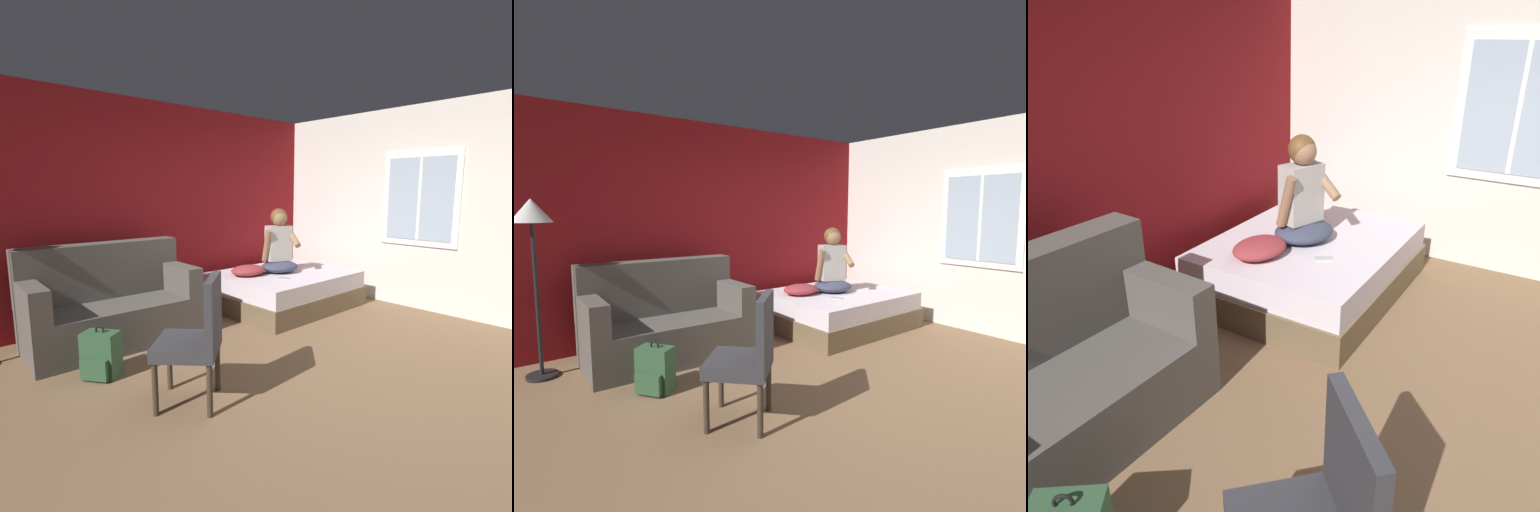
% 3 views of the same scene
% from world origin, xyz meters
% --- Properties ---
extents(ground_plane, '(40.00, 40.00, 0.00)m').
position_xyz_m(ground_plane, '(0.00, 0.00, 0.00)').
color(ground_plane, brown).
extents(wall_back_accent, '(10.09, 0.16, 2.70)m').
position_xyz_m(wall_back_accent, '(0.00, 2.71, 1.35)').
color(wall_back_accent, maroon).
rests_on(wall_back_accent, ground).
extents(wall_side_with_window, '(0.19, 6.67, 2.70)m').
position_xyz_m(wall_side_with_window, '(2.62, 0.01, 1.35)').
color(wall_side_with_window, silver).
rests_on(wall_side_with_window, ground).
extents(bed, '(1.83, 1.47, 0.48)m').
position_xyz_m(bed, '(1.30, 1.68, 0.24)').
color(bed, brown).
rests_on(bed, ground).
extents(couch, '(1.73, 0.89, 1.04)m').
position_xyz_m(couch, '(-1.01, 2.01, 0.39)').
color(couch, '#514C47').
rests_on(couch, ground).
extents(side_chair, '(0.65, 0.65, 0.98)m').
position_xyz_m(side_chair, '(-1.06, 0.35, 0.53)').
color(side_chair, '#382D23').
rests_on(side_chair, ground).
extents(person_seated, '(0.64, 0.59, 0.88)m').
position_xyz_m(person_seated, '(1.25, 1.73, 0.84)').
color(person_seated, '#383D51').
rests_on(person_seated, bed).
extents(backpack, '(0.34, 0.35, 0.46)m').
position_xyz_m(backpack, '(-1.44, 1.27, 0.19)').
color(backpack, '#2D5133').
rests_on(backpack, ground).
extents(throw_pillow, '(0.53, 0.43, 0.14)m').
position_xyz_m(throw_pillow, '(0.78, 1.85, 0.55)').
color(throw_pillow, '#993338').
rests_on(throw_pillow, bed).
extents(cell_phone, '(0.14, 0.16, 0.01)m').
position_xyz_m(cell_phone, '(0.99, 1.40, 0.48)').
color(cell_phone, '#B7B7BC').
rests_on(cell_phone, bed).
extents(floor_lamp, '(0.36, 0.36, 1.70)m').
position_xyz_m(floor_lamp, '(-2.19, 2.22, 1.43)').
color(floor_lamp, black).
rests_on(floor_lamp, ground).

